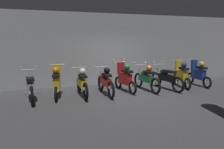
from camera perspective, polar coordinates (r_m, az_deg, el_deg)
The scene contains 11 objects.
ground_plane at distance 8.09m, azimuth 5.15°, elevation -5.59°, with size 80.00×80.00×0.00m, color #424244.
back_wall at distance 10.04m, azimuth -0.14°, elevation 6.87°, with size 16.00×0.30×3.28m, color #9EA0A3.
motorbike_slot_0 at distance 7.79m, azimuth -21.32°, elevation -3.07°, with size 0.59×1.95×1.15m.
motorbike_slot_1 at distance 7.92m, azimuth -14.77°, elevation -2.01°, with size 0.56×1.68×1.18m.
motorbike_slot_2 at distance 7.89m, azimuth -8.20°, elevation -2.11°, with size 0.56×1.95×1.08m.
motorbike_slot_3 at distance 8.03m, azimuth -1.82°, elevation -1.81°, with size 0.56×1.95×1.08m.
motorbike_slot_4 at distance 8.54m, azimuth 3.47°, elevation -0.86°, with size 0.58×1.67×1.29m.
motorbike_slot_5 at distance 8.78m, azimuth 9.31°, elevation -0.95°, with size 0.59×1.95×1.15m.
motorbike_slot_6 at distance 9.17m, azimuth 14.50°, elevation -0.92°, with size 0.61×1.93×1.15m.
motorbike_slot_7 at distance 9.82m, azimuth 18.36°, elevation 0.01°, with size 0.57×1.67×1.18m.
motorbike_slot_8 at distance 10.36m, azimuth 22.40°, elevation 0.25°, with size 0.56×1.68×1.18m.
Camera 1 is at (-3.14, -7.16, 2.10)m, focal length 33.62 mm.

